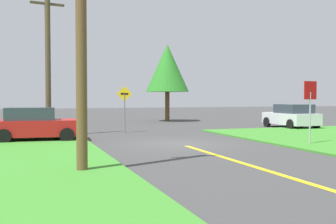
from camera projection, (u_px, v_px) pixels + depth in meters
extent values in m
plane|color=#3E3E3E|center=(178.00, 144.00, 18.55)|extent=(120.00, 120.00, 0.00)
cube|color=yellow|center=(283.00, 175.00, 11.00)|extent=(0.20, 14.00, 0.01)
cylinder|color=#9EA0A8|center=(310.00, 119.00, 17.89)|extent=(0.07, 0.07, 2.33)
cube|color=red|center=(310.00, 90.00, 17.84)|extent=(0.78, 0.22, 0.80)
cube|color=silver|center=(291.00, 119.00, 27.98)|extent=(2.02, 4.06, 0.76)
cube|color=#2D3842|center=(294.00, 109.00, 27.64)|extent=(1.77, 2.24, 0.60)
cylinder|color=black|center=(267.00, 122.00, 28.97)|extent=(0.22, 0.68, 0.68)
cylinder|color=black|center=(291.00, 121.00, 29.61)|extent=(0.22, 0.68, 0.68)
cylinder|color=black|center=(291.00, 124.00, 26.37)|extent=(0.22, 0.68, 0.68)
cylinder|color=black|center=(316.00, 124.00, 27.00)|extent=(0.22, 0.68, 0.68)
cube|color=red|center=(37.00, 128.00, 19.61)|extent=(4.19, 2.23, 0.76)
cube|color=#2D3842|center=(30.00, 114.00, 19.51)|extent=(2.36, 1.86, 0.60)
cylinder|color=black|center=(66.00, 132.00, 20.88)|extent=(0.69, 0.27, 0.68)
cylinder|color=black|center=(67.00, 135.00, 19.06)|extent=(0.69, 0.27, 0.68)
cylinder|color=black|center=(9.00, 133.00, 20.18)|extent=(0.69, 0.27, 0.68)
cylinder|color=black|center=(4.00, 137.00, 18.35)|extent=(0.69, 0.27, 0.68)
cylinder|color=brown|center=(81.00, 19.00, 11.32)|extent=(0.31, 0.31, 8.54)
cylinder|color=#4E422C|center=(48.00, 65.00, 21.91)|extent=(0.29, 0.29, 7.70)
cube|color=#4E422C|center=(47.00, 4.00, 21.79)|extent=(1.79, 0.44, 0.12)
cylinder|color=slate|center=(125.00, 113.00, 24.24)|extent=(0.08, 0.08, 2.30)
cube|color=yellow|center=(124.00, 94.00, 24.20)|extent=(0.90, 0.19, 0.91)
cube|color=black|center=(124.00, 94.00, 24.20)|extent=(0.45, 0.12, 0.10)
cylinder|color=brown|center=(167.00, 106.00, 35.53)|extent=(0.38, 0.38, 2.57)
cone|color=#287B23|center=(167.00, 68.00, 35.40)|extent=(3.73, 3.73, 4.11)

